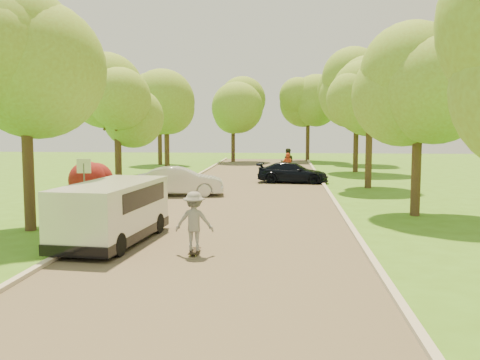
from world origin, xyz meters
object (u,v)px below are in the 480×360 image
(minivan, at_px, (113,211))
(person_striped, at_px, (288,166))
(dark_sedan, at_px, (293,173))
(longboard, at_px, (195,251))
(skateboarder, at_px, (194,221))
(street_sign, at_px, (84,175))
(silver_sedan, at_px, (180,181))
(person_olive, at_px, (287,162))

(minivan, relative_size, person_striped, 2.93)
(dark_sedan, bearing_deg, longboard, 176.98)
(minivan, relative_size, longboard, 6.05)
(skateboarder, bearing_deg, person_striped, -97.75)
(dark_sedan, height_order, skateboarder, skateboarder)
(street_sign, height_order, silver_sedan, street_sign)
(dark_sedan, relative_size, skateboarder, 2.64)
(street_sign, relative_size, skateboarder, 1.37)
(skateboarder, bearing_deg, street_sign, -48.30)
(dark_sedan, distance_m, longboard, 18.20)
(minivan, xyz_separation_m, dark_sedan, (5.50, 16.75, -0.33))
(person_striped, distance_m, person_olive, 1.88)
(minivan, xyz_separation_m, person_striped, (5.20, 18.86, -0.10))
(silver_sedan, height_order, longboard, silver_sedan)
(minivan, bearing_deg, silver_sedan, 96.27)
(street_sign, xyz_separation_m, longboard, (5.23, -5.78, -1.48))
(silver_sedan, height_order, skateboarder, skateboarder)
(street_sign, height_order, person_striped, street_sign)
(longboard, bearing_deg, skateboarder, -63.89)
(minivan, distance_m, dark_sedan, 17.64)
(person_striped, bearing_deg, skateboarder, 89.22)
(minivan, bearing_deg, person_olive, 81.64)
(skateboarder, xyz_separation_m, person_olive, (2.57, 21.95, 0.04))
(skateboarder, height_order, person_olive, person_olive)
(longboard, height_order, person_olive, person_olive)
(dark_sedan, relative_size, longboard, 5.15)
(skateboarder, bearing_deg, silver_sedan, -77.34)
(person_striped, bearing_deg, street_sign, 67.90)
(street_sign, xyz_separation_m, silver_sedan, (2.50, 5.94, -0.86))
(silver_sedan, distance_m, person_olive, 11.53)
(minivan, height_order, longboard, minivan)
(dark_sedan, xyz_separation_m, skateboarder, (-2.87, -17.96, 0.29))
(silver_sedan, distance_m, person_striped, 9.90)
(dark_sedan, distance_m, person_olive, 4.01)
(minivan, bearing_deg, person_striped, 80.30)
(longboard, relative_size, person_striped, 0.48)
(silver_sedan, bearing_deg, dark_sedan, -49.72)
(silver_sedan, height_order, person_olive, person_olive)
(street_sign, height_order, skateboarder, street_sign)
(minivan, xyz_separation_m, longboard, (2.62, -1.21, -0.85))
(minivan, relative_size, skateboarder, 3.11)
(silver_sedan, xyz_separation_m, longboard, (2.73, -11.72, -0.62))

